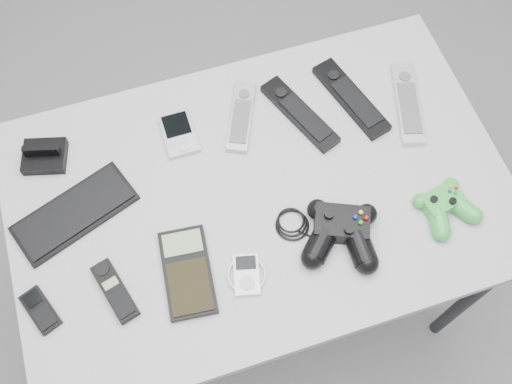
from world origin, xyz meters
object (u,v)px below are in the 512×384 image
object	(u,v)px
pda_keyboard	(75,213)
mobile_phone	(40,310)
pda	(179,134)
remote_black_b	(351,98)
desk	(259,203)
mp3_player	(247,275)
controller_black	(341,231)
remote_black_a	(300,113)
calculator	(187,272)
remote_silver_b	(408,102)
cordless_handset	(115,291)
remote_silver_a	(241,116)
controller_green	(446,205)

from	to	relation	value
pda_keyboard	mobile_phone	world-z (taller)	same
pda	remote_black_b	size ratio (longest dim) A/B	0.48
desk	mp3_player	xyz separation A→B (m)	(-0.09, -0.18, 0.07)
pda	controller_black	world-z (taller)	controller_black
pda_keyboard	remote_black_a	world-z (taller)	remote_black_a
pda	controller_black	xyz separation A→B (m)	(0.26, -0.35, 0.02)
remote_black_a	mobile_phone	size ratio (longest dim) A/B	2.33
desk	mobile_phone	distance (m)	0.52
desk	pda_keyboard	xyz separation A→B (m)	(-0.40, 0.07, 0.07)
pda_keyboard	pda	xyz separation A→B (m)	(0.27, 0.12, 0.00)
calculator	remote_silver_b	bearing A→B (deg)	27.86
mp3_player	remote_black_a	bearing A→B (deg)	68.72
desk	remote_black_a	size ratio (longest dim) A/B	4.85
calculator	remote_black_a	bearing A→B (deg)	45.76
mobile_phone	mp3_player	xyz separation A→B (m)	(0.42, -0.06, -0.00)
remote_black_b	mp3_player	distance (m)	0.50
pda_keyboard	controller_black	bearing A→B (deg)	-43.06
controller_black	desk	bearing A→B (deg)	154.08
pda_keyboard	calculator	size ratio (longest dim) A/B	1.37
remote_black_b	cordless_handset	xyz separation A→B (m)	(-0.64, -0.29, -0.00)
remote_silver_a	controller_green	world-z (taller)	controller_green
remote_black_b	mp3_player	xyz separation A→B (m)	(-0.37, -0.34, -0.00)
remote_silver_b	mp3_player	bearing A→B (deg)	-133.13
pda_keyboard	mobile_phone	bearing A→B (deg)	-139.02
cordless_handset	controller_black	world-z (taller)	controller_black
mobile_phone	remote_black_a	bearing A→B (deg)	1.68
pda_keyboard	remote_black_b	size ratio (longest dim) A/B	1.12
remote_black_a	remote_black_b	distance (m)	0.13
controller_black	cordless_handset	bearing A→B (deg)	-159.14
calculator	pda	bearing A→B (deg)	84.19
cordless_handset	calculator	size ratio (longest dim) A/B	0.71
cordless_handset	controller_green	xyz separation A→B (m)	(0.72, -0.04, 0.01)
mobile_phone	controller_black	distance (m)	0.64
remote_silver_a	cordless_handset	xyz separation A→B (m)	(-0.37, -0.32, 0.00)
remote_silver_a	remote_black_b	bearing A→B (deg)	17.18
mobile_phone	controller_green	distance (m)	0.88
remote_silver_a	remote_silver_b	xyz separation A→B (m)	(0.39, -0.09, 0.00)
cordless_handset	controller_green	world-z (taller)	controller_green
pda_keyboard	mp3_player	bearing A→B (deg)	-58.57
remote_silver_b	controller_green	world-z (taller)	controller_green
mobile_phone	calculator	xyz separation A→B (m)	(0.30, -0.01, 0.00)
pda	remote_silver_a	bearing A→B (deg)	0.58
cordless_handset	controller_black	distance (m)	0.48
pda	cordless_handset	distance (m)	0.39
desk	mp3_player	distance (m)	0.21
remote_silver_a	cordless_handset	distance (m)	0.49
mobile_phone	calculator	world-z (taller)	calculator
remote_black_a	calculator	world-z (taller)	remote_black_a
cordless_handset	controller_green	bearing A→B (deg)	-18.49
mp3_player	controller_black	xyz separation A→B (m)	(0.22, 0.02, 0.02)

